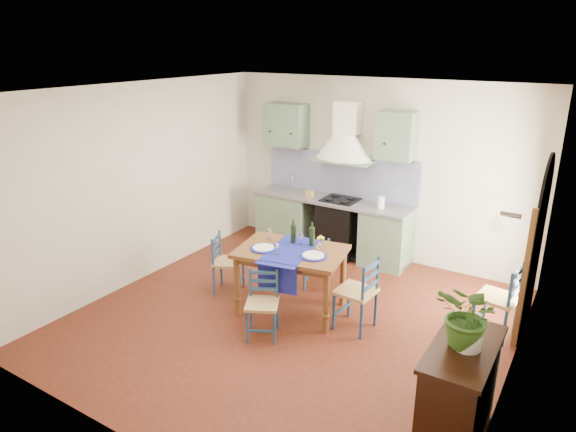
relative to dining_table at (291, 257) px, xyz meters
The scene contains 13 objects.
floor 0.78m from the dining_table, 55.48° to the right, with size 5.00×5.00×0.00m, color #3F1B0D.
back_wall 2.14m from the dining_table, 98.99° to the left, with size 5.00×0.96×2.80m.
right_wall 2.70m from the dining_table, ahead, with size 0.26×5.00×2.80m.
left_wall 2.46m from the dining_table, behind, with size 0.04×5.00×2.80m, color beige.
ceiling 2.08m from the dining_table, 55.48° to the right, with size 5.00×5.00×0.01m, color white.
dining_table is the anchor object (origin of this frame).
chair_near 0.76m from the dining_table, 87.58° to the right, with size 0.50×0.50×0.80m.
chair_far 0.81m from the dining_table, 92.66° to the left, with size 0.50×0.50×0.80m.
chair_left 1.10m from the dining_table, behind, with size 0.50×0.50×0.82m.
chair_right 0.95m from the dining_table, ahead, with size 0.46×0.46×0.92m.
chair_spare 2.51m from the dining_table, 17.96° to the left, with size 0.50×0.50×0.92m.
sideboard 2.68m from the dining_table, 26.29° to the right, with size 0.50×1.05×0.94m.
potted_plant 2.73m from the dining_table, 26.16° to the right, with size 0.51×0.44×0.57m, color #325E1D.
Camera 1 is at (2.96, -4.83, 3.31)m, focal length 32.00 mm.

